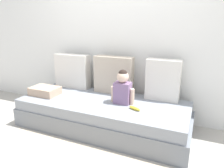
% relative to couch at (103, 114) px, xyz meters
% --- Properties ---
extents(ground_plane, '(12.00, 12.00, 0.00)m').
position_rel_couch_xyz_m(ground_plane, '(0.00, 0.00, -0.19)').
color(ground_plane, '#B2ADA3').
extents(back_wall, '(5.51, 0.10, 2.33)m').
position_rel_couch_xyz_m(back_wall, '(0.00, 0.60, 0.97)').
color(back_wall, white).
rests_on(back_wall, ground).
extents(couch, '(2.31, 0.94, 0.39)m').
position_rel_couch_xyz_m(couch, '(0.00, 0.00, 0.00)').
color(couch, gray).
rests_on(couch, ground).
extents(throw_pillow_left, '(0.58, 0.16, 0.53)m').
position_rel_couch_xyz_m(throw_pillow_left, '(-0.72, 0.37, 0.46)').
color(throw_pillow_left, silver).
rests_on(throw_pillow_left, couch).
extents(throw_pillow_center, '(0.58, 0.16, 0.54)m').
position_rel_couch_xyz_m(throw_pillow_center, '(0.00, 0.37, 0.47)').
color(throw_pillow_center, '#C1B29E').
rests_on(throw_pillow_center, couch).
extents(throw_pillow_right, '(0.45, 0.16, 0.55)m').
position_rel_couch_xyz_m(throw_pillow_right, '(0.72, 0.37, 0.47)').
color(throw_pillow_right, silver).
rests_on(throw_pillow_right, couch).
extents(toddler, '(0.32, 0.16, 0.45)m').
position_rel_couch_xyz_m(toddler, '(0.27, 0.03, 0.41)').
color(toddler, gray).
rests_on(toddler, couch).
extents(banana, '(0.17, 0.11, 0.04)m').
position_rel_couch_xyz_m(banana, '(0.49, -0.12, 0.22)').
color(banana, yellow).
rests_on(banana, couch).
extents(folded_blanket, '(0.40, 0.28, 0.11)m').
position_rel_couch_xyz_m(folded_blanket, '(-0.88, -0.12, 0.25)').
color(folded_blanket, tan).
rests_on(folded_blanket, couch).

